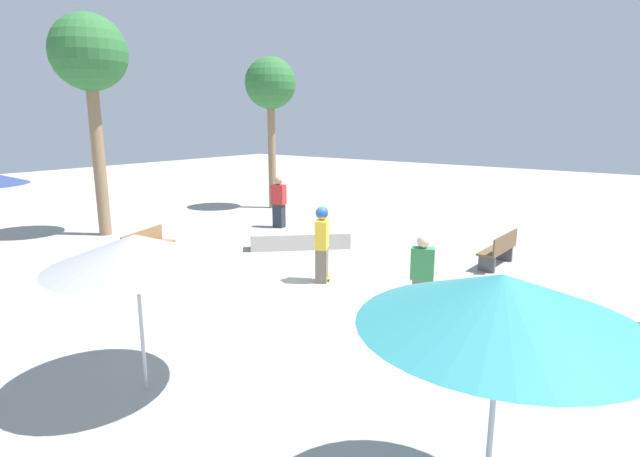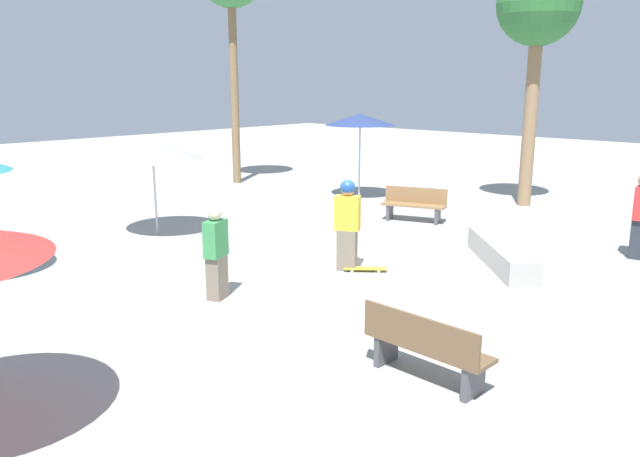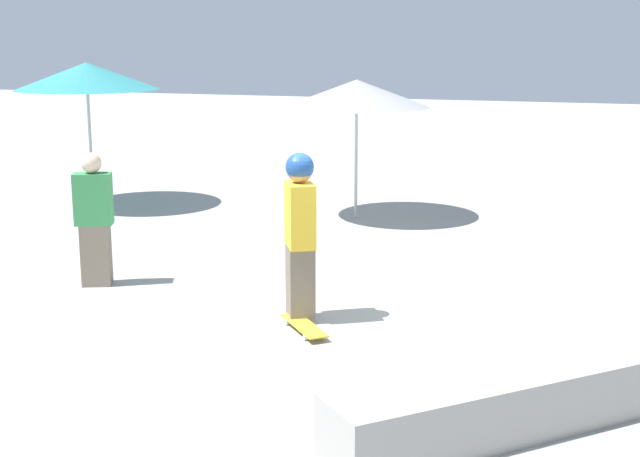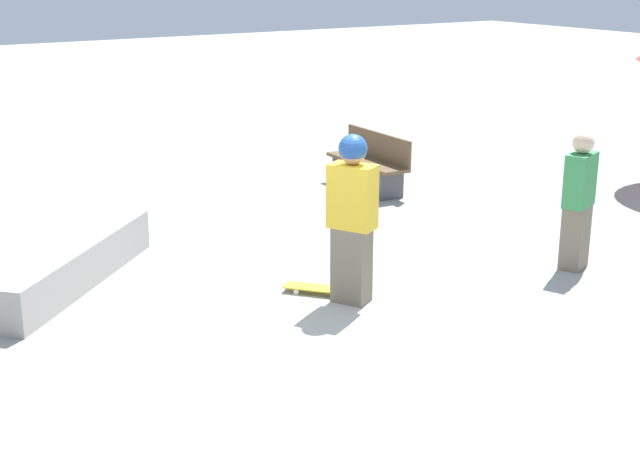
% 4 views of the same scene
% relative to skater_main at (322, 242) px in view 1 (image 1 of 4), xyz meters
% --- Properties ---
extents(ground_plane, '(60.00, 60.00, 0.00)m').
position_rel_skater_main_xyz_m(ground_plane, '(-0.42, -0.27, -0.93)').
color(ground_plane, '#9E9E99').
extents(skater_main, '(0.44, 0.52, 1.72)m').
position_rel_skater_main_xyz_m(skater_main, '(0.00, 0.00, 0.00)').
color(skater_main, '#726656').
rests_on(skater_main, ground_plane).
extents(skateboard, '(0.67, 0.74, 0.07)m').
position_rel_skater_main_xyz_m(skateboard, '(-0.15, 0.33, -0.87)').
color(skateboard, gold).
rests_on(skateboard, ground_plane).
extents(concrete_ledge, '(2.42, 2.37, 0.45)m').
position_rel_skater_main_xyz_m(concrete_ledge, '(-2.26, 2.00, -0.70)').
color(concrete_ledge, '#A8A39E').
rests_on(concrete_ledge, ground_plane).
extents(bench_near, '(0.49, 1.61, 0.85)m').
position_rel_skater_main_xyz_m(bench_near, '(2.80, 3.59, -0.50)').
color(bench_near, '#47474C').
rests_on(bench_near, ground_plane).
extents(bench_far, '(0.95, 1.65, 0.85)m').
position_rel_skater_main_xyz_m(bench_far, '(-4.37, -1.49, -0.50)').
color(bench_far, '#47474C').
rests_on(bench_far, ground_plane).
extents(shade_umbrella_grey, '(2.26, 2.26, 2.16)m').
position_rel_skater_main_xyz_m(shade_umbrella_grey, '(0.84, -5.11, 1.02)').
color(shade_umbrella_grey, '#B7B7BC').
rests_on(shade_umbrella_grey, ground_plane).
extents(shade_umbrella_teal, '(2.35, 2.35, 2.39)m').
position_rel_skater_main_xyz_m(shade_umbrella_teal, '(5.32, -4.70, 1.24)').
color(shade_umbrella_teal, '#B7B7BC').
rests_on(shade_umbrella_teal, ground_plane).
extents(palm_tree_left, '(2.23, 2.23, 6.62)m').
position_rel_skater_main_xyz_m(palm_tree_left, '(-8.30, -0.38, 4.41)').
color(palm_tree_left, '#896B4C').
rests_on(palm_tree_left, ground_plane).
extents(palm_tree_center_left, '(2.01, 2.01, 5.98)m').
position_rel_skater_main_xyz_m(palm_tree_center_left, '(-7.37, 6.48, 3.91)').
color(palm_tree_center_left, '#896B4C').
rests_on(palm_tree_center_left, ground_plane).
extents(bystander_watching, '(0.50, 0.32, 1.71)m').
position_rel_skater_main_xyz_m(bystander_watching, '(-4.61, 3.75, -0.07)').
color(bystander_watching, '#282D38').
rests_on(bystander_watching, ground_plane).
extents(bystander_far, '(0.48, 0.38, 1.55)m').
position_rel_skater_main_xyz_m(bystander_far, '(2.67, -0.50, -0.16)').
color(bystander_far, '#726656').
rests_on(bystander_far, ground_plane).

